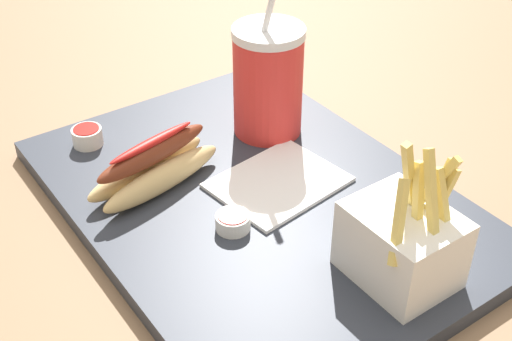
{
  "coord_description": "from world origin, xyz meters",
  "views": [
    {
      "loc": [
        0.48,
        -0.34,
        0.47
      ],
      "look_at": [
        0.0,
        0.0,
        0.05
      ],
      "focal_mm": 48.4,
      "sensor_mm": 36.0,
      "label": 1
    }
  ],
  "objects_px": {
    "fries_basket": "(402,243)",
    "ketchup_cup_2": "(87,136)",
    "soda_cup": "(268,81)",
    "napkin_stack": "(278,182)",
    "hot_dog_1": "(154,167)",
    "ketchup_cup_1": "(233,221)"
  },
  "relations": [
    {
      "from": "hot_dog_1",
      "to": "napkin_stack",
      "type": "xyz_separation_m",
      "value": [
        0.08,
        0.11,
        -0.02
      ]
    },
    {
      "from": "hot_dog_1",
      "to": "ketchup_cup_2",
      "type": "xyz_separation_m",
      "value": [
        -0.12,
        -0.03,
        -0.01
      ]
    },
    {
      "from": "hot_dog_1",
      "to": "napkin_stack",
      "type": "distance_m",
      "value": 0.13
    },
    {
      "from": "fries_basket",
      "to": "hot_dog_1",
      "type": "relative_size",
      "value": 0.88
    },
    {
      "from": "hot_dog_1",
      "to": "napkin_stack",
      "type": "bearing_deg",
      "value": 54.97
    },
    {
      "from": "soda_cup",
      "to": "napkin_stack",
      "type": "xyz_separation_m",
      "value": [
        0.1,
        -0.06,
        -0.07
      ]
    },
    {
      "from": "soda_cup",
      "to": "fries_basket",
      "type": "bearing_deg",
      "value": -10.32
    },
    {
      "from": "soda_cup",
      "to": "ketchup_cup_2",
      "type": "bearing_deg",
      "value": -116.56
    },
    {
      "from": "soda_cup",
      "to": "hot_dog_1",
      "type": "xyz_separation_m",
      "value": [
        0.02,
        -0.16,
        -0.04
      ]
    },
    {
      "from": "ketchup_cup_2",
      "to": "napkin_stack",
      "type": "height_order",
      "value": "ketchup_cup_2"
    },
    {
      "from": "ketchup_cup_1",
      "to": "napkin_stack",
      "type": "xyz_separation_m",
      "value": [
        -0.03,
        0.08,
        -0.01
      ]
    },
    {
      "from": "fries_basket",
      "to": "napkin_stack",
      "type": "distance_m",
      "value": 0.18
    },
    {
      "from": "fries_basket",
      "to": "ketchup_cup_2",
      "type": "relative_size",
      "value": 4.07
    },
    {
      "from": "soda_cup",
      "to": "napkin_stack",
      "type": "relative_size",
      "value": 1.56
    },
    {
      "from": "ketchup_cup_2",
      "to": "soda_cup",
      "type": "bearing_deg",
      "value": 63.44
    },
    {
      "from": "soda_cup",
      "to": "ketchup_cup_1",
      "type": "distance_m",
      "value": 0.2
    },
    {
      "from": "hot_dog_1",
      "to": "ketchup_cup_1",
      "type": "bearing_deg",
      "value": 14.14
    },
    {
      "from": "soda_cup",
      "to": "napkin_stack",
      "type": "bearing_deg",
      "value": -30.07
    },
    {
      "from": "hot_dog_1",
      "to": "ketchup_cup_1",
      "type": "relative_size",
      "value": 4.66
    },
    {
      "from": "soda_cup",
      "to": "fries_basket",
      "type": "xyz_separation_m",
      "value": [
        0.27,
        -0.05,
        -0.03
      ]
    },
    {
      "from": "ketchup_cup_1",
      "to": "ketchup_cup_2",
      "type": "xyz_separation_m",
      "value": [
        -0.23,
        -0.05,
        0.0
      ]
    },
    {
      "from": "soda_cup",
      "to": "napkin_stack",
      "type": "height_order",
      "value": "soda_cup"
    }
  ]
}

